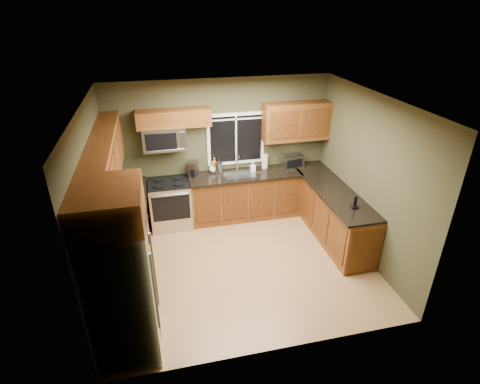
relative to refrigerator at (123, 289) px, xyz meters
name	(u,v)px	position (x,y,z in m)	size (l,w,h in m)	color
floor	(242,263)	(1.74, 1.30, -0.90)	(4.20, 4.20, 0.00)	olive
ceiling	(242,102)	(1.74, 1.30, 1.80)	(4.20, 4.20, 0.00)	white
back_wall	(221,150)	(1.74, 3.10, 0.45)	(4.20, 4.20, 0.00)	#3B3A23
front_wall	(280,264)	(1.74, -0.50, 0.45)	(4.20, 4.20, 0.00)	#3B3A23
left_wall	(96,206)	(-0.36, 1.30, 0.45)	(3.60, 3.60, 0.00)	#3B3A23
right_wall	(368,178)	(3.84, 1.30, 0.45)	(3.60, 3.60, 0.00)	#3B3A23
window	(236,139)	(2.04, 3.08, 0.65)	(1.12, 0.03, 1.02)	white
base_cabinets_left	(128,238)	(-0.06, 1.78, -0.45)	(0.60, 2.65, 0.90)	brown
countertop_left	(126,213)	(-0.04, 1.78, 0.02)	(0.65, 2.65, 0.04)	black
base_cabinets_back	(245,196)	(2.15, 2.80, -0.45)	(2.17, 0.60, 0.90)	brown
countertop_back	(245,175)	(2.15, 2.78, 0.02)	(2.17, 0.65, 0.04)	black
base_cabinets_peninsula	(330,211)	(3.54, 1.84, -0.45)	(0.60, 2.52, 0.90)	brown
countertop_peninsula	(332,189)	(3.51, 1.85, 0.02)	(0.65, 2.50, 0.04)	black
upper_cabinets_left	(105,159)	(-0.20, 1.78, 0.96)	(0.33, 2.65, 0.72)	brown
upper_cabinets_back_left	(174,118)	(0.89, 2.94, 1.17)	(1.30, 0.33, 0.30)	brown
upper_cabinets_back_right	(296,121)	(3.19, 2.94, 0.96)	(1.30, 0.33, 0.72)	brown
upper_cabinet_over_fridge	(107,205)	(0.00, 0.00, 1.13)	(0.72, 0.90, 0.38)	brown
refrigerator	(123,289)	(0.00, 0.00, 0.00)	(0.74, 0.90, 1.80)	#B7B7BC
range	(171,204)	(0.69, 2.77, -0.43)	(0.76, 0.69, 0.94)	#B7B7BC
microwave	(164,138)	(0.69, 2.91, 0.83)	(0.76, 0.41, 0.42)	#B7B7BC
sink	(239,173)	(2.04, 2.79, 0.05)	(0.60, 0.42, 0.36)	slate
toaster_oven	(292,161)	(3.15, 2.92, 0.17)	(0.45, 0.37, 0.25)	#B7B7BC
coffee_maker	(193,169)	(1.17, 2.94, 0.17)	(0.23, 0.26, 0.27)	slate
kettle	(219,167)	(1.66, 2.93, 0.16)	(0.19, 0.19, 0.26)	#B7B7BC
paper_towel_roll	(265,161)	(2.60, 2.98, 0.18)	(0.15, 0.15, 0.31)	white
soap_bottle_a	(214,165)	(1.59, 3.00, 0.19)	(0.11, 0.12, 0.30)	#CA7013
soap_bottle_b	(253,167)	(2.32, 2.85, 0.14)	(0.09, 0.09, 0.20)	white
soap_bottle_c	(213,168)	(1.56, 3.00, 0.13)	(0.15, 0.15, 0.19)	white
cordless_phone	(355,205)	(3.55, 1.09, 0.10)	(0.10, 0.10, 0.21)	black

